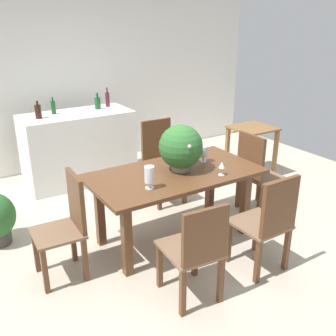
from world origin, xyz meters
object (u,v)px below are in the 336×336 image
at_px(chair_near_left, 196,249).
at_px(flower_centerpiece, 181,147).
at_px(kitchen_counter, 79,148).
at_px(wine_bottle_clear, 53,107).
at_px(wine_bottle_green, 107,99).
at_px(chair_foot_end, 255,170).
at_px(wine_bottle_amber, 38,111).
at_px(chair_head_end, 67,222).
at_px(crystal_vase_center_near, 203,152).
at_px(crystal_vase_left, 149,175).
at_px(side_table, 252,140).
at_px(dining_table, 175,182).
at_px(chair_far_right, 160,157).
at_px(wine_bottle_dark, 98,103).
at_px(chair_near_right, 268,220).
at_px(wine_glass, 222,166).

bearing_deg(chair_near_left, flower_centerpiece, -112.14).
bearing_deg(flower_centerpiece, kitchen_counter, 99.87).
xyz_separation_m(chair_near_left, wine_bottle_clear, (-0.14, 3.09, 0.57)).
xyz_separation_m(flower_centerpiece, wine_bottle_green, (0.19, 2.19, 0.09)).
distance_m(chair_foot_end, kitchen_counter, 2.49).
bearing_deg(chair_foot_end, wine_bottle_amber, 44.55).
height_order(chair_head_end, crystal_vase_center_near, chair_head_end).
xyz_separation_m(chair_head_end, crystal_vase_left, (0.72, -0.21, 0.36)).
distance_m(chair_head_end, wine_bottle_green, 2.67).
bearing_deg(side_table, dining_table, -155.13).
bearing_deg(side_table, chair_head_end, -163.67).
height_order(chair_near_left, crystal_vase_left, crystal_vase_left).
distance_m(flower_centerpiece, wine_bottle_clear, 2.24).
relative_size(crystal_vase_left, wine_bottle_amber, 0.95).
relative_size(chair_head_end, chair_far_right, 0.94).
relative_size(chair_near_left, crystal_vase_left, 4.22).
bearing_deg(wine_bottle_green, chair_near_left, -101.98).
relative_size(dining_table, wine_bottle_dark, 7.60).
relative_size(chair_head_end, chair_near_right, 1.01).
bearing_deg(wine_glass, chair_head_end, 168.36).
distance_m(chair_near_left, crystal_vase_left, 0.81).
height_order(wine_bottle_clear, wine_bottle_amber, wine_bottle_amber).
relative_size(chair_near_right, crystal_vase_center_near, 5.36).
bearing_deg(wine_bottle_dark, chair_near_right, -84.20).
xyz_separation_m(kitchen_counter, wine_bottle_amber, (-0.50, -0.03, 0.59)).
bearing_deg(wine_bottle_clear, chair_head_end, -105.30).
height_order(chair_head_end, side_table, chair_head_end).
distance_m(dining_table, chair_foot_end, 1.14).
relative_size(wine_bottle_clear, wine_bottle_dark, 1.00).
distance_m(chair_far_right, wine_bottle_clear, 1.63).
distance_m(crystal_vase_left, crystal_vase_center_near, 0.88).
xyz_separation_m(dining_table, chair_near_right, (0.39, -0.93, -0.12)).
height_order(flower_centerpiece, crystal_vase_center_near, flower_centerpiece).
height_order(dining_table, wine_glass, wine_glass).
distance_m(wine_bottle_clear, wine_bottle_amber, 0.28).
bearing_deg(chair_far_right, chair_near_left, -112.05).
bearing_deg(wine_bottle_dark, dining_table, -92.16).
bearing_deg(wine_bottle_green, crystal_vase_left, -105.69).
bearing_deg(dining_table, chair_near_right, -67.24).
height_order(wine_bottle_green, wine_bottle_dark, wine_bottle_green).
relative_size(chair_foot_end, wine_bottle_clear, 4.34).
height_order(dining_table, chair_head_end, chair_head_end).
xyz_separation_m(chair_far_right, flower_centerpiece, (-0.31, -0.93, 0.45)).
bearing_deg(wine_bottle_dark, crystal_vase_center_near, -80.64).
bearing_deg(chair_near_left, chair_far_right, -108.22).
xyz_separation_m(chair_head_end, chair_far_right, (1.53, 0.94, 0.03)).
bearing_deg(chair_foot_end, wine_glass, 112.74).
height_order(chair_near_left, wine_bottle_dark, wine_bottle_dark).
distance_m(chair_foot_end, wine_bottle_amber, 2.84).
bearing_deg(wine_glass, wine_bottle_dark, 96.27).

